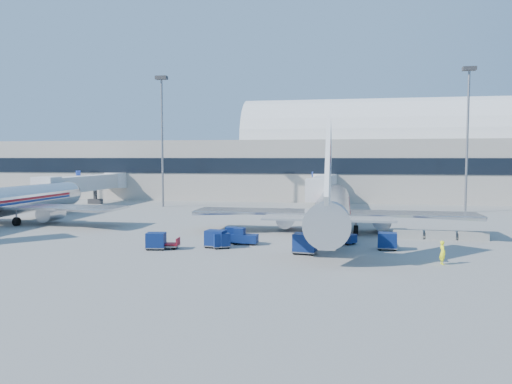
% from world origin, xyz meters
% --- Properties ---
extents(ground, '(260.00, 260.00, 0.00)m').
position_xyz_m(ground, '(0.00, 0.00, 0.00)').
color(ground, gray).
rests_on(ground, ground).
extents(terminal, '(170.00, 28.15, 21.00)m').
position_xyz_m(terminal, '(-13.60, 55.96, 7.52)').
color(terminal, '#B2AA9E').
rests_on(terminal, ground).
extents(airliner_main, '(32.00, 37.26, 12.07)m').
position_xyz_m(airliner_main, '(10.00, 4.51, 2.93)').
color(airliner_main, silver).
rests_on(airliner_main, ground).
extents(airliner_mid, '(32.00, 37.26, 12.07)m').
position_xyz_m(airliner_mid, '(-32.00, 4.51, 2.93)').
color(airliner_mid, silver).
rests_on(airliner_mid, ground).
extents(jetbridge_near, '(4.40, 27.50, 6.25)m').
position_xyz_m(jetbridge_near, '(7.60, 30.81, 3.93)').
color(jetbridge_near, silver).
rests_on(jetbridge_near, ground).
extents(jetbridge_mid, '(4.40, 27.50, 6.25)m').
position_xyz_m(jetbridge_mid, '(-34.40, 30.81, 3.93)').
color(jetbridge_mid, silver).
rests_on(jetbridge_mid, ground).
extents(mast_west, '(2.00, 1.20, 22.60)m').
position_xyz_m(mast_west, '(-20.00, 30.00, 14.79)').
color(mast_west, slate).
rests_on(mast_west, ground).
extents(mast_east, '(2.00, 1.20, 22.60)m').
position_xyz_m(mast_east, '(30.00, 30.00, 14.79)').
color(mast_east, slate).
rests_on(mast_east, ground).
extents(barrier_near, '(3.00, 0.55, 0.90)m').
position_xyz_m(barrier_near, '(18.00, 2.00, 0.45)').
color(barrier_near, '#9E9E96').
rests_on(barrier_near, ground).
extents(barrier_mid, '(3.00, 0.55, 0.90)m').
position_xyz_m(barrier_mid, '(21.30, 2.00, 0.45)').
color(barrier_mid, '#9E9E96').
rests_on(barrier_mid, ground).
extents(barrier_far, '(3.00, 0.55, 0.90)m').
position_xyz_m(barrier_far, '(24.60, 2.00, 0.45)').
color(barrier_far, '#9E9E96').
rests_on(barrier_far, ground).
extents(tug_lead, '(2.57, 1.37, 1.64)m').
position_xyz_m(tug_lead, '(1.53, -4.50, 0.75)').
color(tug_lead, '#0B1D53').
rests_on(tug_lead, ground).
extents(tug_right, '(2.82, 2.45, 1.66)m').
position_xyz_m(tug_right, '(11.15, -2.28, 0.76)').
color(tug_right, '#0B1D53').
rests_on(tug_right, ground).
extents(tug_left, '(1.34, 2.57, 1.65)m').
position_xyz_m(tug_left, '(0.14, -3.72, 0.75)').
color(tug_left, '#0B1D53').
rests_on(tug_left, ground).
extents(cart_train_a, '(2.07, 1.95, 1.46)m').
position_xyz_m(cart_train_a, '(-0.22, -6.96, 0.78)').
color(cart_train_a, '#0B1D53').
rests_on(cart_train_a, ground).
extents(cart_train_b, '(2.08, 1.70, 1.68)m').
position_xyz_m(cart_train_b, '(-0.77, -6.79, 0.90)').
color(cart_train_b, '#0B1D53').
rests_on(cart_train_b, ground).
extents(cart_train_c, '(1.98, 1.62, 1.59)m').
position_xyz_m(cart_train_c, '(-6.02, -8.71, 0.85)').
color(cart_train_c, '#0B1D53').
rests_on(cart_train_c, ground).
extents(cart_solo_near, '(2.30, 1.89, 1.83)m').
position_xyz_m(cart_solo_near, '(7.90, -8.42, 0.98)').
color(cart_solo_near, '#0B1D53').
rests_on(cart_solo_near, ground).
extents(cart_solo_far, '(1.91, 1.50, 1.61)m').
position_xyz_m(cart_solo_far, '(15.31, -5.02, 0.86)').
color(cart_solo_far, '#0B1D53').
rests_on(cart_solo_far, ground).
extents(cart_open_red, '(2.04, 1.50, 0.52)m').
position_xyz_m(cart_open_red, '(-4.98, -8.16, 0.38)').
color(cart_open_red, slate).
rests_on(cart_open_red, ground).
extents(ramp_worker, '(0.61, 0.79, 1.93)m').
position_xyz_m(ramp_worker, '(19.18, -10.77, 0.97)').
color(ramp_worker, yellow).
rests_on(ramp_worker, ground).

